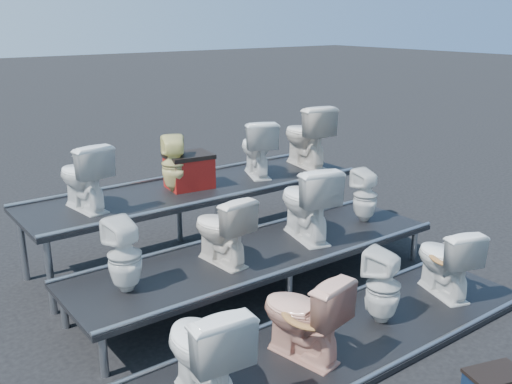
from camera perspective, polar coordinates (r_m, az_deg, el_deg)
ground at (r=6.32m, az=0.46°, el=-9.73°), size 80.00×80.00×0.00m
tier_front at (r=5.46m, az=8.98°, el=-14.29°), size 4.20×1.20×0.06m
tier_mid at (r=6.22m, az=0.47°, el=-7.84°), size 4.20×1.20×0.46m
tier_back at (r=7.14m, az=-5.83°, el=-2.80°), size 4.20×1.20×0.86m
toilet_0 at (r=4.40m, az=-5.26°, el=-15.47°), size 0.57×0.89×0.86m
toilet_1 at (r=4.92m, az=4.69°, el=-12.15°), size 0.59×0.85×0.79m
toilet_2 at (r=5.58m, az=12.58°, el=-9.19°), size 0.40×0.41×0.72m
toilet_3 at (r=6.27m, az=18.38°, el=-6.46°), size 0.64×0.84×0.76m
toilet_4 at (r=5.28m, az=-13.02°, el=-6.21°), size 0.33×0.34×0.68m
toilet_5 at (r=5.73m, az=-3.48°, el=-3.72°), size 0.46×0.73×0.72m
toilet_6 at (r=6.35m, az=5.06°, el=-0.96°), size 0.67×0.93×0.86m
toilet_7 at (r=7.03m, az=10.86°, el=-0.35°), size 0.31×0.32×0.64m
toilet_8 at (r=6.35m, az=-16.90°, el=1.53°), size 0.50×0.77×0.74m
toilet_9 at (r=6.78m, az=-8.16°, el=2.77°), size 0.39×0.40×0.67m
toilet_10 at (r=7.41m, az=0.09°, el=4.47°), size 0.66×0.83×0.74m
toilet_11 at (r=7.92m, az=5.04°, el=5.68°), size 0.62×0.91×0.86m
red_crate at (r=6.96m, az=-6.69°, el=1.94°), size 0.56×0.47×0.37m
step_stool at (r=5.11m, az=22.74°, el=-17.29°), size 0.49×0.38×0.16m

